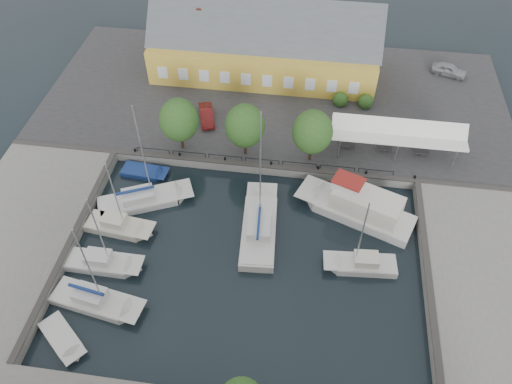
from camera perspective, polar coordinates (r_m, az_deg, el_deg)
ground at (r=47.22m, az=-1.01°, el=-6.54°), size 140.00×140.00×0.00m
north_quay at (r=63.16m, az=2.16°, el=10.65°), size 56.00×26.00×1.00m
west_quay at (r=52.67m, az=-25.85°, el=-4.65°), size 12.00×24.00×1.00m
east_quay at (r=48.63m, az=25.63°, el=-10.32°), size 12.00×24.00×1.00m
quay_edge_fittings at (r=49.34m, az=-0.18°, el=-1.40°), size 56.00×24.72×0.40m
warehouse at (r=65.66m, az=0.45°, el=16.36°), size 28.56×14.00×9.55m
tent_canopy at (r=55.12m, az=15.94°, el=6.51°), size 14.00×4.00×2.83m
quay_trees at (r=52.06m, az=-1.28°, el=7.57°), size 18.20×4.20×6.30m
car_silver at (r=70.50m, az=21.21°, el=12.89°), size 4.81×3.18×1.52m
car_red at (r=58.78m, az=-5.67°, el=8.72°), size 2.75×4.60×1.43m
center_sailboat at (r=48.28m, az=0.37°, el=-4.15°), size 3.84×10.74×14.22m
trawler at (r=50.08m, az=11.74°, el=-1.84°), size 12.25×7.62×5.00m
east_boat_b at (r=46.84m, az=11.98°, el=-8.18°), size 6.83×2.67×9.38m
west_boat_a at (r=52.00m, az=-12.75°, el=-0.96°), size 9.80×6.43×12.63m
west_boat_b at (r=50.30m, az=-15.42°, el=-3.87°), size 7.01×3.07×9.52m
west_boat_c at (r=48.00m, az=-17.03°, el=-7.84°), size 7.12×2.36×9.74m
west_boat_d at (r=45.92m, az=-17.82°, el=-11.84°), size 8.54×3.82×11.11m
launch_sw at (r=45.22m, az=-21.22°, el=-15.39°), size 5.04×4.63×0.98m
launch_nw at (r=55.09m, az=-12.66°, el=2.18°), size 5.24×2.42×0.88m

